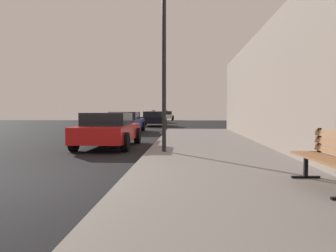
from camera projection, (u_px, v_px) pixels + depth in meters
ground_plane at (13, 184)px, 6.04m from camera, size 80.00×80.00×0.00m
sidewalk at (234, 183)px, 5.83m from camera, size 4.00×32.00×0.15m
bench at (331, 155)px, 5.12m from camera, size 0.57×1.70×0.89m
street_lamp at (164, 39)px, 9.54m from camera, size 0.36×0.36×4.83m
car_red at (109, 130)px, 12.16m from camera, size 1.94×4.27×1.27m
car_blue at (126, 122)px, 20.47m from camera, size 2.03×4.39×1.27m
car_black at (154, 119)px, 28.81m from camera, size 2.07×4.23×1.27m
car_yellow at (154, 117)px, 37.35m from camera, size 2.06×4.27×1.43m
car_white at (166, 116)px, 46.52m from camera, size 2.03×4.22×1.43m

